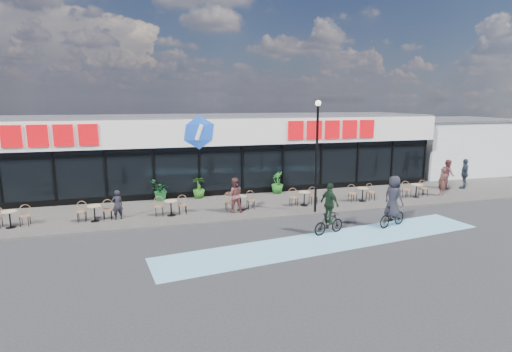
{
  "coord_description": "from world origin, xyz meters",
  "views": [
    {
      "loc": [
        -2.88,
        -15.3,
        5.54
      ],
      "look_at": [
        2.36,
        3.5,
        1.82
      ],
      "focal_mm": 28.0,
      "sensor_mm": 36.0,
      "label": 1
    }
  ],
  "objects_px": {
    "lamp_post": "(317,147)",
    "pedestrian_a": "(442,182)",
    "patron_right": "(234,195)",
    "cyclist_a": "(329,213)",
    "potted_plant_mid": "(160,190)",
    "potted_plant_right": "(277,182)",
    "cyclist_b": "(393,205)",
    "patron_left": "(117,205)",
    "pedestrian_c": "(465,174)",
    "pedestrian_b": "(448,174)",
    "potted_plant_left": "(199,188)"
  },
  "relations": [
    {
      "from": "patron_right",
      "to": "cyclist_b",
      "type": "bearing_deg",
      "value": 152.75
    },
    {
      "from": "potted_plant_mid",
      "to": "pedestrian_b",
      "type": "xyz_separation_m",
      "value": [
        17.4,
        -1.65,
        0.33
      ]
    },
    {
      "from": "lamp_post",
      "to": "patron_left",
      "type": "relative_size",
      "value": 3.9
    },
    {
      "from": "potted_plant_right",
      "to": "cyclist_b",
      "type": "relative_size",
      "value": 0.56
    },
    {
      "from": "cyclist_a",
      "to": "potted_plant_left",
      "type": "bearing_deg",
      "value": 121.31
    },
    {
      "from": "lamp_post",
      "to": "pedestrian_b",
      "type": "xyz_separation_m",
      "value": [
        10.12,
        2.72,
        -2.3
      ]
    },
    {
      "from": "potted_plant_right",
      "to": "pedestrian_b",
      "type": "bearing_deg",
      "value": -8.64
    },
    {
      "from": "patron_right",
      "to": "cyclist_a",
      "type": "xyz_separation_m",
      "value": [
        3.17,
        -3.97,
        -0.04
      ]
    },
    {
      "from": "pedestrian_b",
      "to": "pedestrian_c",
      "type": "relative_size",
      "value": 0.97
    },
    {
      "from": "pedestrian_a",
      "to": "patron_left",
      "type": "bearing_deg",
      "value": -81.65
    },
    {
      "from": "potted_plant_mid",
      "to": "pedestrian_c",
      "type": "relative_size",
      "value": 0.61
    },
    {
      "from": "pedestrian_a",
      "to": "pedestrian_c",
      "type": "relative_size",
      "value": 0.85
    },
    {
      "from": "potted_plant_right",
      "to": "patron_right",
      "type": "bearing_deg",
      "value": -135.04
    },
    {
      "from": "lamp_post",
      "to": "pedestrian_a",
      "type": "bearing_deg",
      "value": 8.29
    },
    {
      "from": "potted_plant_left",
      "to": "potted_plant_right",
      "type": "distance_m",
      "value": 4.65
    },
    {
      "from": "cyclist_a",
      "to": "patron_left",
      "type": "bearing_deg",
      "value": 153.88
    },
    {
      "from": "pedestrian_b",
      "to": "potted_plant_right",
      "type": "bearing_deg",
      "value": 99.85
    },
    {
      "from": "lamp_post",
      "to": "potted_plant_right",
      "type": "distance_m",
      "value": 5.06
    },
    {
      "from": "patron_right",
      "to": "pedestrian_a",
      "type": "relative_size",
      "value": 1.08
    },
    {
      "from": "potted_plant_right",
      "to": "cyclist_b",
      "type": "xyz_separation_m",
      "value": [
        2.96,
        -7.18,
        0.25
      ]
    },
    {
      "from": "lamp_post",
      "to": "pedestrian_a",
      "type": "height_order",
      "value": "lamp_post"
    },
    {
      "from": "lamp_post",
      "to": "cyclist_a",
      "type": "height_order",
      "value": "lamp_post"
    },
    {
      "from": "patron_left",
      "to": "pedestrian_c",
      "type": "distance_m",
      "value": 20.45
    },
    {
      "from": "lamp_post",
      "to": "pedestrian_b",
      "type": "relative_size",
      "value": 3.0
    },
    {
      "from": "potted_plant_right",
      "to": "potted_plant_left",
      "type": "bearing_deg",
      "value": 179.57
    },
    {
      "from": "pedestrian_a",
      "to": "cyclist_b",
      "type": "relative_size",
      "value": 0.69
    },
    {
      "from": "potted_plant_left",
      "to": "potted_plant_right",
      "type": "relative_size",
      "value": 0.92
    },
    {
      "from": "potted_plant_left",
      "to": "pedestrian_a",
      "type": "bearing_deg",
      "value": -12.95
    },
    {
      "from": "pedestrian_b",
      "to": "pedestrian_c",
      "type": "distance_m",
      "value": 1.02
    },
    {
      "from": "patron_left",
      "to": "potted_plant_right",
      "type": "bearing_deg",
      "value": 178.49
    },
    {
      "from": "pedestrian_b",
      "to": "patron_right",
      "type": "bearing_deg",
      "value": 115.53
    },
    {
      "from": "potted_plant_right",
      "to": "patron_left",
      "type": "height_order",
      "value": "patron_left"
    },
    {
      "from": "potted_plant_left",
      "to": "patron_right",
      "type": "bearing_deg",
      "value": -68.99
    },
    {
      "from": "lamp_post",
      "to": "patron_left",
      "type": "distance_m",
      "value": 9.74
    },
    {
      "from": "patron_left",
      "to": "cyclist_a",
      "type": "distance_m",
      "value": 9.61
    },
    {
      "from": "pedestrian_a",
      "to": "cyclist_a",
      "type": "bearing_deg",
      "value": -56.89
    },
    {
      "from": "potted_plant_left",
      "to": "potted_plant_mid",
      "type": "relative_size",
      "value": 1.03
    },
    {
      "from": "patron_left",
      "to": "pedestrian_a",
      "type": "relative_size",
      "value": 0.87
    },
    {
      "from": "potted_plant_mid",
      "to": "potted_plant_right",
      "type": "distance_m",
      "value": 6.76
    },
    {
      "from": "patron_left",
      "to": "pedestrian_a",
      "type": "bearing_deg",
      "value": 159.14
    },
    {
      "from": "cyclist_b",
      "to": "pedestrian_b",
      "type": "bearing_deg",
      "value": 35.88
    },
    {
      "from": "patron_right",
      "to": "patron_left",
      "type": "bearing_deg",
      "value": 1.27
    },
    {
      "from": "lamp_post",
      "to": "cyclist_a",
      "type": "xyz_separation_m",
      "value": [
        -0.7,
        -2.98,
        -2.38
      ]
    },
    {
      "from": "potted_plant_right",
      "to": "cyclist_a",
      "type": "height_order",
      "value": "cyclist_a"
    },
    {
      "from": "potted_plant_mid",
      "to": "patron_left",
      "type": "height_order",
      "value": "patron_left"
    },
    {
      "from": "potted_plant_left",
      "to": "cyclist_b",
      "type": "height_order",
      "value": "cyclist_b"
    },
    {
      "from": "cyclist_a",
      "to": "pedestrian_c",
      "type": "bearing_deg",
      "value": 24.46
    },
    {
      "from": "pedestrian_a",
      "to": "potted_plant_right",
      "type": "bearing_deg",
      "value": -100.63
    },
    {
      "from": "potted_plant_right",
      "to": "patron_left",
      "type": "xyz_separation_m",
      "value": [
        -8.81,
        -3.08,
        0.05
      ]
    },
    {
      "from": "pedestrian_b",
      "to": "cyclist_b",
      "type": "bearing_deg",
      "value": 144.37
    }
  ]
}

